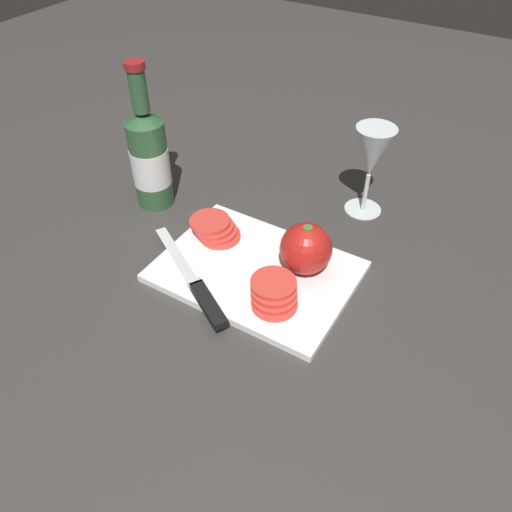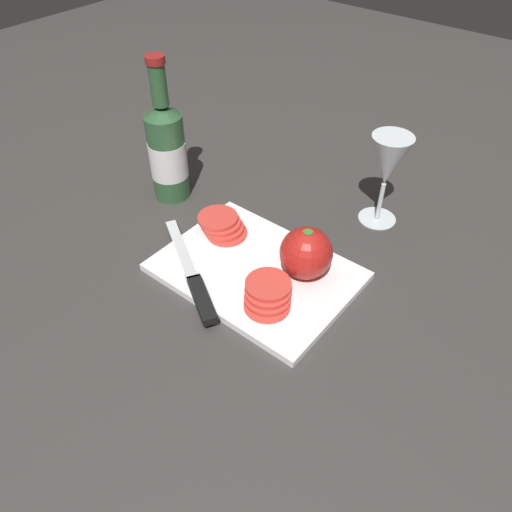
{
  "view_description": "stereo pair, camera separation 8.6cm",
  "coord_description": "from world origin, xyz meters",
  "px_view_note": "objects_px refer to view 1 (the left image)",
  "views": [
    {
      "loc": [
        0.4,
        -0.55,
        0.62
      ],
      "look_at": [
        0.07,
        -0.01,
        0.04
      ],
      "focal_mm": 35.0,
      "sensor_mm": 36.0,
      "label": 1
    },
    {
      "loc": [
        0.47,
        -0.5,
        0.62
      ],
      "look_at": [
        0.07,
        -0.01,
        0.04
      ],
      "focal_mm": 35.0,
      "sensor_mm": 36.0,
      "label": 2
    }
  ],
  "objects_px": {
    "wine_glass": "(372,156)",
    "tomato_slice_stack_near": "(215,229)",
    "knife": "(202,295)",
    "tomato_slice_stack_far": "(274,293)",
    "wine_bottle": "(150,158)",
    "whole_tomato": "(306,248)"
  },
  "relations": [
    {
      "from": "wine_bottle",
      "to": "wine_glass",
      "type": "bearing_deg",
      "value": 27.31
    },
    {
      "from": "knife",
      "to": "wine_glass",
      "type": "bearing_deg",
      "value": -77.97
    },
    {
      "from": "tomato_slice_stack_near",
      "to": "whole_tomato",
      "type": "bearing_deg",
      "value": 1.75
    },
    {
      "from": "wine_bottle",
      "to": "knife",
      "type": "bearing_deg",
      "value": -36.3
    },
    {
      "from": "wine_glass",
      "to": "tomato_slice_stack_near",
      "type": "xyz_separation_m",
      "value": [
        -0.2,
        -0.24,
        -0.1
      ]
    },
    {
      "from": "tomato_slice_stack_far",
      "to": "whole_tomato",
      "type": "bearing_deg",
      "value": 84.77
    },
    {
      "from": "wine_glass",
      "to": "tomato_slice_stack_far",
      "type": "relative_size",
      "value": 1.9
    },
    {
      "from": "wine_glass",
      "to": "knife",
      "type": "height_order",
      "value": "wine_glass"
    },
    {
      "from": "knife",
      "to": "tomato_slice_stack_far",
      "type": "relative_size",
      "value": 2.6
    },
    {
      "from": "wine_bottle",
      "to": "tomato_slice_stack_far",
      "type": "relative_size",
      "value": 3.05
    },
    {
      "from": "wine_glass",
      "to": "knife",
      "type": "bearing_deg",
      "value": -108.82
    },
    {
      "from": "wine_bottle",
      "to": "knife",
      "type": "relative_size",
      "value": 1.17
    },
    {
      "from": "tomato_slice_stack_near",
      "to": "knife",
      "type": "bearing_deg",
      "value": -63.23
    },
    {
      "from": "wine_bottle",
      "to": "wine_glass",
      "type": "relative_size",
      "value": 1.6
    },
    {
      "from": "wine_glass",
      "to": "wine_bottle",
      "type": "bearing_deg",
      "value": -152.69
    },
    {
      "from": "wine_bottle",
      "to": "tomato_slice_stack_far",
      "type": "bearing_deg",
      "value": -19.83
    },
    {
      "from": "wine_bottle",
      "to": "wine_glass",
      "type": "xyz_separation_m",
      "value": [
        0.38,
        0.2,
        0.02
      ]
    },
    {
      "from": "knife",
      "to": "tomato_slice_stack_near",
      "type": "distance_m",
      "value": 0.16
    },
    {
      "from": "wine_bottle",
      "to": "wine_glass",
      "type": "distance_m",
      "value": 0.43
    },
    {
      "from": "wine_bottle",
      "to": "whole_tomato",
      "type": "xyz_separation_m",
      "value": [
        0.37,
        -0.03,
        -0.05
      ]
    },
    {
      "from": "wine_bottle",
      "to": "knife",
      "type": "xyz_separation_m",
      "value": [
        0.25,
        -0.19,
        -0.09
      ]
    },
    {
      "from": "wine_glass",
      "to": "tomato_slice_stack_near",
      "type": "bearing_deg",
      "value": -130.57
    }
  ]
}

